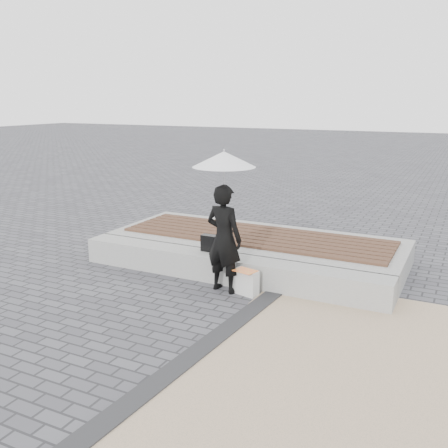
% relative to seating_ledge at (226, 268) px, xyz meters
% --- Properties ---
extents(ground, '(80.00, 80.00, 0.00)m').
position_rel_seating_ledge_xyz_m(ground, '(0.00, -1.60, -0.20)').
color(ground, '#4E4F54').
rests_on(ground, ground).
extents(terrazzo_zone, '(5.00, 5.00, 0.02)m').
position_rel_seating_ledge_xyz_m(terrazzo_zone, '(3.20, -2.10, -0.19)').
color(terrazzo_zone, tan).
rests_on(terrazzo_zone, ground).
extents(edging_band, '(0.61, 5.20, 0.04)m').
position_rel_seating_ledge_xyz_m(edging_band, '(0.75, -2.10, -0.18)').
color(edging_band, '#2A2A2C').
rests_on(edging_band, ground).
extents(seating_ledge, '(5.00, 0.45, 0.40)m').
position_rel_seating_ledge_xyz_m(seating_ledge, '(0.00, 0.00, 0.00)').
color(seating_ledge, '#A7A7A2').
rests_on(seating_ledge, ground).
extents(timber_platform, '(5.00, 2.00, 0.40)m').
position_rel_seating_ledge_xyz_m(timber_platform, '(0.00, 1.20, 0.00)').
color(timber_platform, '#A7A7A2').
rests_on(timber_platform, ground).
extents(timber_decking, '(4.60, 1.40, 0.04)m').
position_rel_seating_ledge_xyz_m(timber_decking, '(0.00, 1.20, 0.22)').
color(timber_decking, brown).
rests_on(timber_decking, timber_platform).
extents(woman, '(0.62, 0.46, 1.57)m').
position_rel_seating_ledge_xyz_m(woman, '(0.16, -0.38, 0.59)').
color(woman, black).
rests_on(woman, ground).
extents(parasol, '(0.88, 0.88, 1.12)m').
position_rel_seating_ledge_xyz_m(parasol, '(0.16, -0.38, 1.72)').
color(parasol, '#B9B9BF').
rests_on(parasol, ground).
extents(handbag, '(0.37, 0.13, 0.26)m').
position_rel_seating_ledge_xyz_m(handbag, '(-0.27, 0.10, 0.33)').
color(handbag, black).
rests_on(handbag, seating_ledge).
extents(canvas_tote, '(0.38, 0.23, 0.37)m').
position_rel_seating_ledge_xyz_m(canvas_tote, '(0.52, -0.38, -0.01)').
color(canvas_tote, silver).
rests_on(canvas_tote, ground).
extents(magazine, '(0.35, 0.29, 0.01)m').
position_rel_seating_ledge_xyz_m(magazine, '(0.52, -0.43, 0.18)').
color(magazine, '#F6352F').
rests_on(magazine, canvas_tote).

